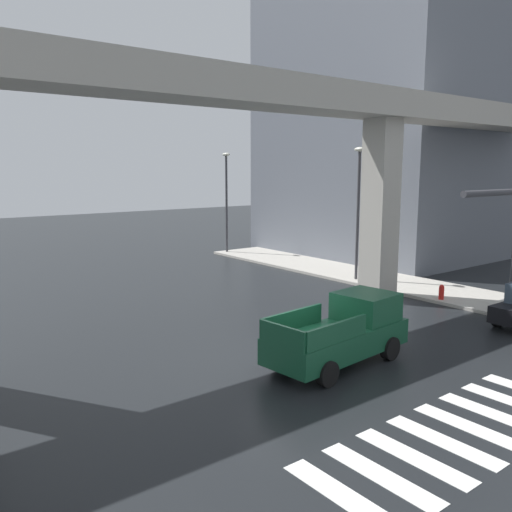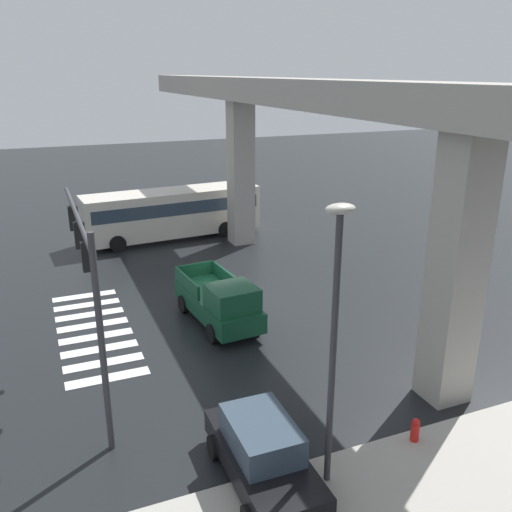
{
  "view_description": "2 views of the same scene",
  "coord_description": "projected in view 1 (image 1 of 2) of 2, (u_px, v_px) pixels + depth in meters",
  "views": [
    {
      "loc": [
        -10.76,
        -12.05,
        6.09
      ],
      "look_at": [
        0.63,
        2.6,
        3.05
      ],
      "focal_mm": 37.27,
      "sensor_mm": 36.0,
      "label": 1
    },
    {
      "loc": [
        20.71,
        -7.35,
        9.87
      ],
      "look_at": [
        -1.43,
        1.77,
        1.74
      ],
      "focal_mm": 38.3,
      "sensor_mm": 36.0,
      "label": 2
    }
  ],
  "objects": [
    {
      "name": "street_lamp_far_north",
      "position": [
        226.0,
        191.0,
        38.01
      ],
      "size": [
        0.44,
        0.7,
        7.24
      ],
      "color": "#38383D",
      "rests_on": "ground"
    },
    {
      "name": "pickup_truck",
      "position": [
        344.0,
        332.0,
        16.83
      ],
      "size": [
        5.25,
        2.42,
        2.08
      ],
      "color": "#14472D",
      "rests_on": "ground"
    },
    {
      "name": "fire_hydrant",
      "position": [
        441.0,
        293.0,
        24.47
      ],
      "size": [
        0.24,
        0.24,
        0.85
      ],
      "color": "red",
      "rests_on": "ground"
    },
    {
      "name": "sidewalk_east",
      "position": [
        452.0,
        294.0,
        25.85
      ],
      "size": [
        4.0,
        36.0,
        0.15
      ],
      "primitive_type": "cube",
      "color": "#ADA89E",
      "rests_on": "ground"
    },
    {
      "name": "street_lamp_mid_block",
      "position": [
        358.0,
        198.0,
        28.36
      ],
      "size": [
        0.44,
        0.7,
        7.24
      ],
      "color": "#38383D",
      "rests_on": "ground"
    },
    {
      "name": "ground_plane",
      "position": [
        291.0,
        363.0,
        16.89
      ],
      "size": [
        120.0,
        120.0,
        0.0
      ],
      "primitive_type": "plane",
      "color": "black"
    },
    {
      "name": "elevated_overpass",
      "position": [
        219.0,
        110.0,
        18.62
      ],
      "size": [
        48.09,
        2.32,
        9.56
      ],
      "color": "#ADA89E",
      "rests_on": "ground"
    },
    {
      "name": "crosswalk_stripes",
      "position": [
        457.0,
        434.0,
        12.35
      ],
      "size": [
        8.25,
        2.8,
        0.01
      ],
      "color": "silver",
      "rests_on": "ground"
    }
  ]
}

